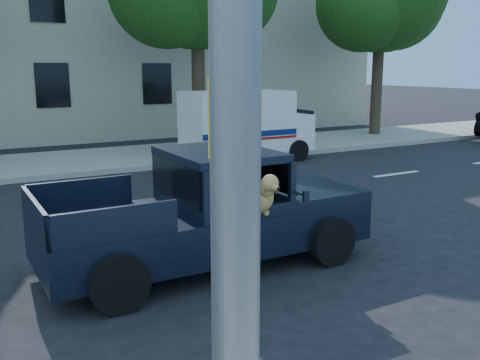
{
  "coord_description": "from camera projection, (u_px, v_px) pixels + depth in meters",
  "views": [
    {
      "loc": [
        -2.68,
        -6.93,
        2.85
      ],
      "look_at": [
        0.89,
        -0.57,
        1.31
      ],
      "focal_mm": 40.0,
      "sensor_mm": 36.0,
      "label": 1
    }
  ],
  "objects": [
    {
      "name": "ground",
      "position": [
        168.0,
        267.0,
        7.79
      ],
      "size": [
        120.0,
        120.0,
        0.0
      ],
      "primitive_type": "plane",
      "color": "black",
      "rests_on": "ground"
    },
    {
      "name": "far_sidewalk",
      "position": [
        50.0,
        164.0,
        15.62
      ],
      "size": [
        60.0,
        4.0,
        0.15
      ],
      "primitive_type": "cube",
      "color": "gray",
      "rests_on": "ground"
    },
    {
      "name": "lane_stripes",
      "position": [
        195.0,
        200.0,
        11.65
      ],
      "size": [
        21.6,
        0.14,
        0.01
      ],
      "primitive_type": null,
      "color": "silver",
      "rests_on": "ground"
    },
    {
      "name": "building_main",
      "position": [
        85.0,
        27.0,
        22.37
      ],
      "size": [
        26.0,
        6.0,
        9.0
      ],
      "primitive_type": "cube",
      "color": "beige",
      "rests_on": "ground"
    },
    {
      "name": "pickup_truck",
      "position": [
        202.0,
        228.0,
        7.73
      ],
      "size": [
        4.72,
        2.41,
        1.69
      ],
      "rotation": [
        0.0,
        0.0,
        0.0
      ],
      "color": "black",
      "rests_on": "ground"
    },
    {
      "name": "mail_truck",
      "position": [
        245.0,
        130.0,
        16.45
      ],
      "size": [
        3.92,
        2.01,
        2.14
      ],
      "rotation": [
        0.0,
        0.0,
        0.0
      ],
      "color": "silver",
      "rests_on": "ground"
    }
  ]
}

